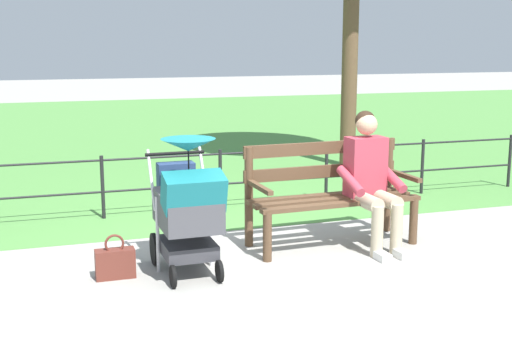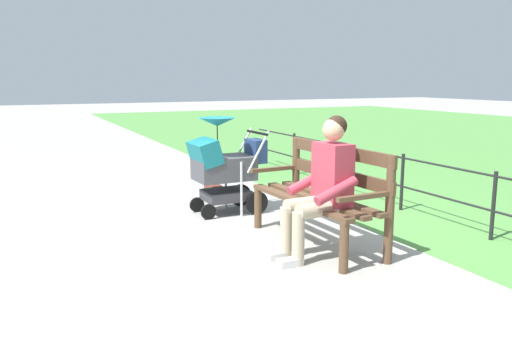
# 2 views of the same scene
# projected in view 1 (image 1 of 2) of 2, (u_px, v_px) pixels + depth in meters

# --- Properties ---
(ground_plane) EXTENTS (60.00, 60.00, 0.00)m
(ground_plane) POSITION_uv_depth(u_px,v_px,m) (268.00, 252.00, 6.15)
(ground_plane) COLOR #9E9B93
(grass_lawn) EXTENTS (40.00, 16.00, 0.01)m
(grass_lawn) POSITION_uv_depth(u_px,v_px,m) (135.00, 131.00, 14.37)
(grass_lawn) COLOR #518E42
(grass_lawn) RESTS_ON ground
(park_bench) EXTENTS (1.62, 0.66, 0.96)m
(park_bench) POSITION_uv_depth(u_px,v_px,m) (329.00, 189.00, 6.35)
(park_bench) COLOR brown
(park_bench) RESTS_ON ground
(person_on_bench) EXTENTS (0.55, 0.74, 1.28)m
(person_on_bench) POSITION_uv_depth(u_px,v_px,m) (371.00, 176.00, 6.22)
(person_on_bench) COLOR tan
(person_on_bench) RESTS_ON ground
(stroller) EXTENTS (0.52, 0.90, 1.15)m
(stroller) POSITION_uv_depth(u_px,v_px,m) (187.00, 205.00, 5.48)
(stroller) COLOR black
(stroller) RESTS_ON ground
(handbag) EXTENTS (0.32, 0.14, 0.37)m
(handbag) POSITION_uv_depth(u_px,v_px,m) (115.00, 263.00, 5.47)
(handbag) COLOR brown
(handbag) RESTS_ON ground
(park_fence) EXTENTS (7.95, 0.04, 0.70)m
(park_fence) POSITION_uv_depth(u_px,v_px,m) (244.00, 172.00, 7.72)
(park_fence) COLOR black
(park_fence) RESTS_ON ground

